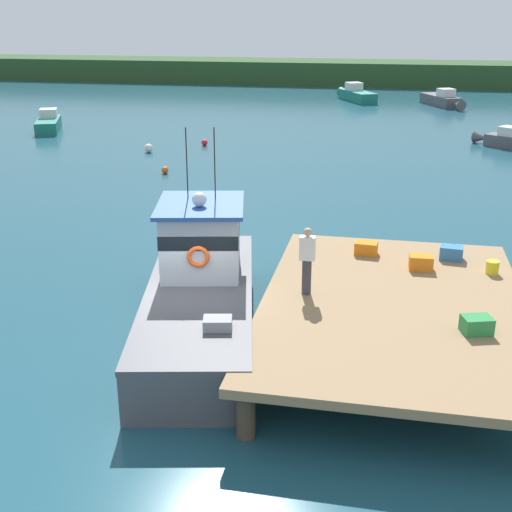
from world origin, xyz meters
The scene contains 16 objects.
ground_plane centered at (0.00, 0.00, 0.00)m, with size 200.00×200.00×0.00m, color #1E4C5B.
dock centered at (4.80, 0.00, 1.07)m, with size 6.00×9.00×1.20m.
main_fishing_boat centered at (0.09, 0.40, 1.01)m, with size 4.12×9.97×4.80m.
crate_single_far centered at (4.03, 3.13, 1.37)m, with size 0.60×0.44×0.35m, color orange.
crate_single_by_cleat centered at (6.49, -1.29, 1.38)m, with size 0.60×0.44×0.36m, color #2D8442.
crate_stack_mid_dock centered at (5.47, 2.25, 1.39)m, with size 0.60×0.44×0.37m, color orange.
crate_stack_near_edge centered at (6.29, 3.17, 1.38)m, with size 0.60×0.44×0.37m, color #3370B2.
bait_bucket centered at (7.24, 2.28, 1.37)m, with size 0.32×0.32×0.34m, color yellow.
deckhand_by_the_boat centered at (2.77, 0.07, 2.06)m, with size 0.36×0.22×1.63m.
moored_boat_outer_mooring centered at (-18.01, 27.16, 0.47)m, with size 3.01×5.33×1.36m.
moored_boat_far_right centered at (1.16, 46.88, 0.54)m, with size 3.92×6.00×1.56m.
moored_boat_near_channel centered at (8.54, 44.70, 0.51)m, with size 3.49×5.79×1.49m.
mooring_buoy_inshore centered at (-8.86, 21.20, 0.24)m, with size 0.48×0.48×0.48m, color silver.
mooring_buoy_spare_mooring centered at (-6.26, 16.36, 0.17)m, with size 0.35×0.35×0.35m, color #EA5B19.
mooring_buoy_outer centered at (-6.30, 23.77, 0.18)m, with size 0.37×0.37×0.37m, color red.
far_shoreline centered at (0.00, 62.00, 1.20)m, with size 120.00×8.00×2.40m, color #284723.
Camera 1 is at (4.49, -14.55, 7.49)m, focal length 47.28 mm.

